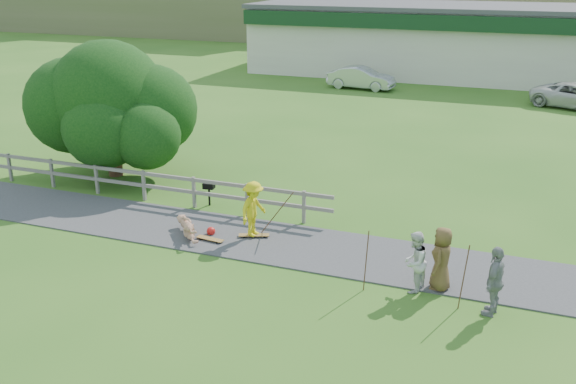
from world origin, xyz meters
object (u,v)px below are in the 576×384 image
object	(u,v)px
spectator_b	(495,281)
car_silver	(361,78)
tree	(112,126)
bbq	(209,194)
skater_rider	(253,212)
spectator_c	(442,259)
spectator_a	(415,262)
skater_fallen	(188,227)

from	to	relation	value
spectator_b	car_silver	xyz separation A→B (m)	(-10.39, 27.33, -0.15)
car_silver	tree	world-z (taller)	tree
tree	bbq	distance (m)	5.54
skater_rider	tree	bearing A→B (deg)	74.79
spectator_c	spectator_a	bearing A→B (deg)	-56.83
car_silver	bbq	distance (m)	23.18
spectator_a	spectator_c	bearing A→B (deg)	131.53
car_silver	tree	xyz separation A→B (m)	(-4.38, -21.49, 1.27)
skater_fallen	spectator_c	world-z (taller)	spectator_c
spectator_a	spectator_b	world-z (taller)	spectator_b
bbq	spectator_b	bearing A→B (deg)	-30.44
tree	spectator_b	bearing A→B (deg)	-21.56
spectator_b	car_silver	bearing A→B (deg)	-145.44
skater_fallen	tree	distance (m)	7.36
bbq	skater_rider	bearing A→B (deg)	-45.74
skater_fallen	spectator_c	bearing A→B (deg)	-46.30
skater_fallen	car_silver	xyz separation A→B (m)	(-1.31, 25.85, 0.42)
spectator_b	spectator_a	bearing A→B (deg)	-90.01
spectator_a	bbq	distance (m)	8.59
spectator_b	bbq	world-z (taller)	spectator_b
spectator_a	bbq	bearing A→B (deg)	-102.20
spectator_a	car_silver	distance (m)	28.13
car_silver	spectator_c	bearing A→B (deg)	-156.01
spectator_c	bbq	xyz separation A→B (m)	(-8.38, 3.33, -0.44)
spectator_a	skater_fallen	bearing A→B (deg)	-84.87
spectator_c	car_silver	world-z (taller)	spectator_c
car_silver	spectator_b	bearing A→B (deg)	-154.00
car_silver	tree	distance (m)	21.97
skater_fallen	spectator_b	world-z (taller)	spectator_b
spectator_b	tree	world-z (taller)	tree
skater_rider	tree	distance (m)	8.56
skater_rider	spectator_a	distance (m)	5.42
skater_rider	spectator_c	bearing A→B (deg)	-91.61
spectator_c	car_silver	bearing A→B (deg)	-156.44
spectator_b	car_silver	distance (m)	29.23
spectator_b	spectator_c	world-z (taller)	spectator_b
car_silver	tree	size ratio (longest dim) A/B	0.63
skater_rider	tree	xyz separation A→B (m)	(-7.61, 3.73, 1.15)
skater_rider	car_silver	bearing A→B (deg)	18.20
bbq	skater_fallen	bearing A→B (deg)	-83.61
skater_fallen	tree	size ratio (longest dim) A/B	0.24
spectator_c	tree	size ratio (longest dim) A/B	0.24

